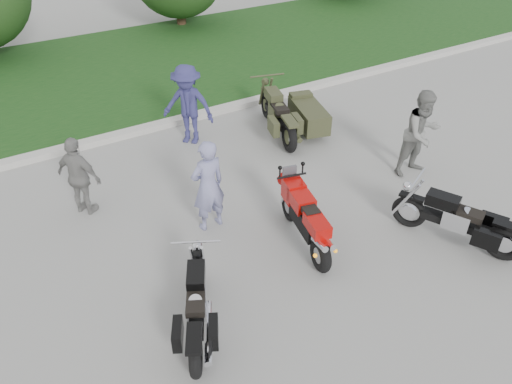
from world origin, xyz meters
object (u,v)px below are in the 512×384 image
sportbike_red (306,218)px  person_stripe (208,186)px  cruiser_left (197,310)px  cruiser_right (462,223)px  cruiser_sidecar (296,116)px  person_back (79,177)px  person_grey (422,133)px  person_denim (188,105)px

sportbike_red → person_stripe: (-1.22, 1.34, 0.33)m
cruiser_left → person_stripe: size_ratio=1.10×
cruiser_right → person_stripe: size_ratio=1.20×
cruiser_sidecar → person_back: (-5.38, -0.56, 0.35)m
cruiser_right → person_stripe: 4.55m
cruiser_sidecar → person_stripe: person_stripe is taller
cruiser_sidecar → person_stripe: bearing=-132.3°
cruiser_left → person_back: bearing=126.4°
person_stripe → person_grey: 4.75m
person_stripe → person_grey: size_ratio=0.96×
cruiser_sidecar → person_back: 5.42m
sportbike_red → cruiser_left: size_ratio=1.02×
sportbike_red → person_back: bearing=148.7°
sportbike_red → cruiser_right: size_ratio=0.94×
person_back → person_denim: bearing=-99.3°
person_stripe → person_denim: person_denim is taller
sportbike_red → person_stripe: person_stripe is taller
sportbike_red → cruiser_sidecar: size_ratio=0.81×
person_stripe → person_denim: 3.35m
sportbike_red → person_back: size_ratio=1.26×
person_grey → person_denim: (-3.65, 3.78, 0.01)m
cruiser_left → person_grey: size_ratio=1.05×
person_denim → person_grey: bearing=0.4°
cruiser_right → person_denim: 6.47m
cruiser_left → cruiser_sidecar: 6.45m
person_denim → cruiser_left: bearing=-67.2°
person_grey → sportbike_red: bearing=-165.5°
person_stripe → cruiser_left: bearing=54.3°
cruiser_left → cruiser_sidecar: size_ratio=0.79×
cruiser_sidecar → person_denim: person_denim is taller
cruiser_right → person_denim: size_ratio=1.13×
sportbike_red → cruiser_right: 2.77m
cruiser_left → person_stripe: (1.27, 2.13, 0.48)m
person_back → person_stripe: bearing=-167.9°
person_stripe → sportbike_red: bearing=127.3°
person_stripe → person_denim: bearing=-113.5°
sportbike_red → cruiser_left: 2.61m
cruiser_left → person_denim: 5.82m
cruiser_left → person_stripe: bearing=86.4°
cruiser_sidecar → person_denim: 2.67m
cruiser_right → person_grey: 2.46m
cruiser_sidecar → person_denim: (-2.44, 0.95, 0.50)m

